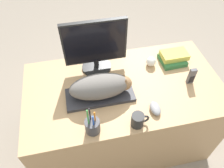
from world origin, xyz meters
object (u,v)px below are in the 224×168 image
Objects in this scene: keyboard at (100,95)px; pen_cup at (93,126)px; book_stack at (173,58)px; phone at (192,76)px; coffee_mug at (138,120)px; baseball at (151,61)px; cat at (102,86)px; computer_mouse at (155,108)px; monitor at (95,46)px.

pen_cup reaches higher than keyboard.
book_stack reaches higher than keyboard.
coffee_mug is at bearing -151.19° from phone.
pen_cup is 0.84m from book_stack.
keyboard is at bearing -159.87° from book_stack.
keyboard is at bearing -153.10° from baseball.
book_stack reaches higher than baseball.
coffee_mug is 0.49× the size of pen_cup.
coffee_mug is 1.49× the size of baseball.
cat is at bearing -0.00° from keyboard.
phone is at bearing -0.87° from cat.
computer_mouse is 0.85× the size of phone.
monitor reaches higher than baseball.
baseball is (0.43, 0.22, 0.02)m from keyboard.
phone is (0.46, 0.25, 0.02)m from coffee_mug.
computer_mouse is at bearing 7.97° from pen_cup.
computer_mouse is at bearing -31.21° from cat.
coffee_mug is at bearing -131.28° from book_stack.
baseball is (0.24, 0.48, -0.01)m from coffee_mug.
phone is at bearing 17.79° from pen_cup.
baseball reaches higher than computer_mouse.
coffee_mug is 0.53× the size of book_stack.
monitor reaches higher than pen_cup.
keyboard is 0.65m from book_stack.
cat is at bearing 148.79° from computer_mouse.
monitor is 0.55m from pen_cup.
keyboard is 3.60× the size of phone.
pen_cup is 1.76× the size of phone.
pen_cup is 0.77m from phone.
cat is 0.64m from book_stack.
cat is 0.37m from computer_mouse.
coffee_mug reaches higher than baseball.
cat is 3.25× the size of phone.
computer_mouse is at bearing -104.99° from baseball.
keyboard is 4.15× the size of coffee_mug.
cat is 1.85× the size of pen_cup.
computer_mouse is at bearing 28.78° from coffee_mug.
book_stack is (-0.03, 0.23, -0.03)m from phone.
book_stack is at bearing 20.13° from keyboard.
book_stack is (0.60, 0.22, -0.06)m from cat.
keyboard is 0.09m from cat.
baseball is at bearing -178.07° from book_stack.
computer_mouse is (0.31, -0.19, -0.08)m from cat.
computer_mouse is 0.50m from book_stack.
computer_mouse is (0.30, -0.46, -0.19)m from monitor.
pen_cup is at bearing 176.35° from coffee_mug.
keyboard is at bearing 180.00° from cat.
pen_cup is at bearing -146.18° from book_stack.
phone is (0.62, -0.28, -0.15)m from monitor.
monitor reaches higher than computer_mouse.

